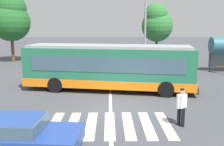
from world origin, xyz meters
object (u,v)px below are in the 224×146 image
twin_arm_street_lamp (145,18)px  background_tree_left (11,18)px  city_transit_bus (109,67)px  parked_car_black (78,59)px  parked_car_teal (128,58)px  parked_car_red (104,59)px  foreground_sedan (13,134)px  pedestrian_crossing_street (182,105)px  background_tree_right (157,23)px

twin_arm_street_lamp → background_tree_left: twin_arm_street_lamp is taller
city_transit_bus → parked_car_black: bearing=108.1°
parked_car_teal → parked_car_red: bearing=-168.2°
foreground_sedan → parked_car_teal: size_ratio=1.02×
pedestrian_crossing_street → parked_car_teal: (-1.05, 17.00, -0.20)m
parked_car_red → background_tree_left: bearing=161.9°
parked_car_teal → background_tree_left: bearing=167.5°
pedestrian_crossing_street → parked_car_teal: pedestrian_crossing_street is taller
city_transit_bus → background_tree_left: background_tree_left is taller
foreground_sedan → twin_arm_street_lamp: twin_arm_street_lamp is taller
parked_car_red → background_tree_right: bearing=47.7°
background_tree_left → foreground_sedan: bearing=-69.9°
parked_car_teal → twin_arm_street_lamp: (1.48, -2.07, 4.25)m
city_transit_bus → parked_car_teal: city_transit_bus is taller
twin_arm_street_lamp → city_transit_bus: bearing=-112.8°
background_tree_right → parked_car_black: bearing=-142.6°
background_tree_right → pedestrian_crossing_street: bearing=-97.7°
city_transit_bus → background_tree_right: (6.44, 17.77, 3.02)m
foreground_sedan → parked_car_red: 19.14m
city_transit_bus → parked_car_black: size_ratio=2.59×
background_tree_left → parked_car_black: bearing=-22.8°
parked_car_red → background_tree_left: (-10.91, 3.57, 4.38)m
parked_car_red → background_tree_right: background_tree_right is taller
background_tree_left → parked_car_red: bearing=-18.1°
city_transit_bus → parked_car_red: (-0.54, 10.10, -0.82)m
foreground_sedan → background_tree_left: size_ratio=0.58×
pedestrian_crossing_street → background_tree_right: background_tree_right is taller
parked_car_black → background_tree_left: background_tree_left is taller
pedestrian_crossing_street → twin_arm_street_lamp: 15.48m
background_tree_left → city_transit_bus: bearing=-50.1°
pedestrian_crossing_street → twin_arm_street_lamp: (0.44, 14.94, 4.05)m
parked_car_red → background_tree_right: size_ratio=0.63×
pedestrian_crossing_street → twin_arm_street_lamp: bearing=88.3°
pedestrian_crossing_street → foreground_sedan: pedestrian_crossing_street is taller
parked_car_teal → city_transit_bus: bearing=-101.3°
parked_car_black → background_tree_left: (-8.08, 3.40, 4.38)m
parked_car_red → twin_arm_street_lamp: (4.15, -1.51, 4.25)m
twin_arm_street_lamp → foreground_sedan: bearing=-111.4°
parked_car_teal → background_tree_left: 14.58m
parked_car_black → parked_car_red: bearing=-3.4°
foreground_sedan → background_tree_right: size_ratio=0.64×
foreground_sedan → twin_arm_street_lamp: bearing=68.6°
background_tree_right → city_transit_bus: bearing=-109.9°
twin_arm_street_lamp → background_tree_right: bearing=72.9°
foreground_sedan → twin_arm_street_lamp: (6.82, 17.44, 4.25)m
city_transit_bus → pedestrian_crossing_street: 7.13m
city_transit_bus → foreground_sedan: (-3.21, -8.85, -0.82)m
pedestrian_crossing_street → parked_car_teal: bearing=93.5°
parked_car_red → twin_arm_street_lamp: bearing=-20.0°
parked_car_black → twin_arm_street_lamp: size_ratio=0.56×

